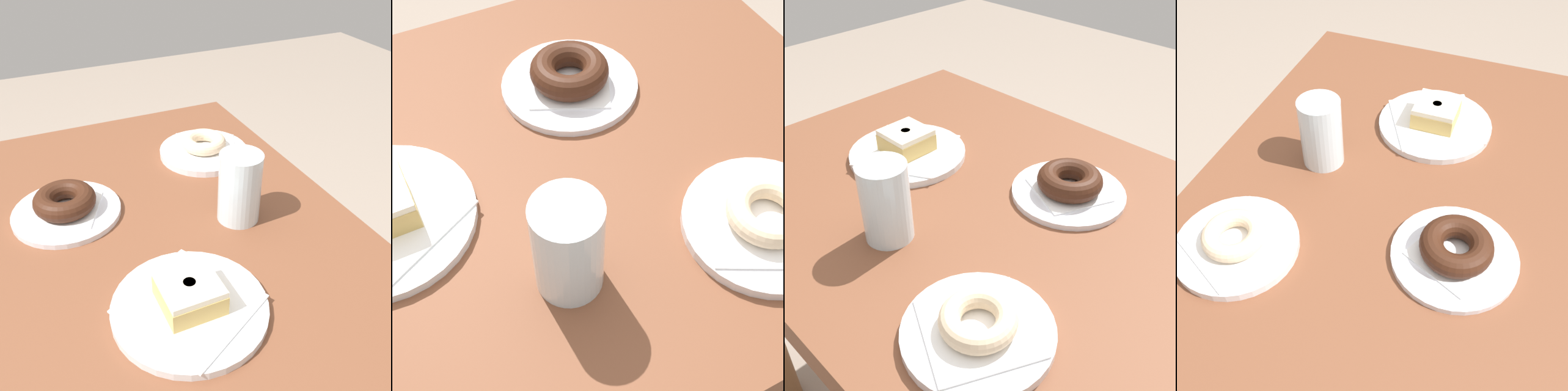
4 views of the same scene
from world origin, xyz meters
The scene contains 9 objects.
ground_plane centered at (0.00, 0.00, 0.00)m, with size 6.00×6.00×0.00m, color gray.
table centered at (0.00, 0.00, 0.60)m, with size 0.96×0.73×0.71m.
plate_sugar_ring centered at (-0.22, 0.21, 0.72)m, with size 0.20×0.20×0.01m, color white.
napkin_sugar_ring centered at (-0.22, 0.21, 0.73)m, with size 0.14×0.14×0.00m, color white.
donut_sugar_ring centered at (-0.22, 0.21, 0.74)m, with size 0.10×0.10×0.03m, color beige.
plate_chocolate_ring centered at (-0.12, -0.12, 0.72)m, with size 0.20×0.20×0.01m, color white.
napkin_chocolate_ring centered at (-0.12, -0.12, 0.72)m, with size 0.12×0.12×0.00m, color white.
donut_chocolate_ring centered at (-0.12, -0.12, 0.74)m, with size 0.11×0.11×0.04m, color #391C10.
water_glass centered at (0.02, 0.16, 0.78)m, with size 0.08×0.08×0.13m, color silver.
Camera 2 is at (0.14, 0.46, 1.28)m, focal length 51.87 mm.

